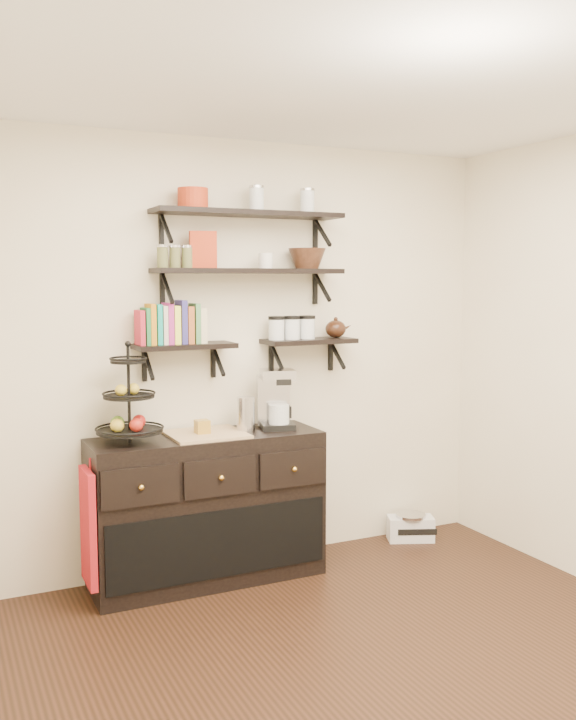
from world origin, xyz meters
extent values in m
plane|color=black|center=(0.00, 0.00, 0.00)|extent=(3.50, 3.50, 0.00)
cube|color=white|center=(0.00, 0.00, 2.70)|extent=(3.50, 3.50, 0.02)
cube|color=white|center=(0.00, 1.75, 1.35)|extent=(3.50, 0.02, 2.70)
cube|color=black|center=(0.00, 1.61, 2.23)|extent=(1.20, 0.27, 0.03)
cube|color=black|center=(-0.52, 1.74, 2.12)|extent=(0.02, 0.03, 0.20)
cube|color=black|center=(0.52, 1.74, 2.12)|extent=(0.02, 0.03, 0.20)
cube|color=black|center=(0.00, 1.61, 1.89)|extent=(1.20, 0.27, 0.03)
cube|color=black|center=(-0.52, 1.74, 1.77)|extent=(0.02, 0.03, 0.20)
cube|color=black|center=(0.52, 1.74, 1.77)|extent=(0.02, 0.03, 0.20)
cube|color=black|center=(-0.42, 1.62, 1.44)|extent=(0.60, 0.25, 0.03)
cube|color=black|center=(-0.64, 1.74, 1.32)|extent=(0.02, 0.03, 0.20)
cube|color=black|center=(-0.20, 1.74, 1.32)|extent=(0.03, 0.03, 0.20)
cube|color=black|center=(0.42, 1.62, 1.44)|extent=(0.60, 0.25, 0.03)
cube|color=black|center=(0.20, 1.74, 1.32)|extent=(0.03, 0.03, 0.20)
cube|color=black|center=(0.64, 1.74, 1.32)|extent=(0.02, 0.03, 0.20)
cube|color=#B42134|center=(-0.68, 1.63, 1.55)|extent=(0.02, 0.15, 0.20)
cube|color=#21713B|center=(-0.65, 1.63, 1.57)|extent=(0.03, 0.15, 0.24)
cube|color=#C77C15|center=(-0.61, 1.63, 1.55)|extent=(0.04, 0.15, 0.21)
cube|color=#119F91|center=(-0.57, 1.63, 1.57)|extent=(0.03, 0.15, 0.25)
cube|color=beige|center=(-0.54, 1.63, 1.56)|extent=(0.03, 0.15, 0.22)
cube|color=#AD2881|center=(-0.50, 1.63, 1.58)|extent=(0.04, 0.15, 0.26)
cube|color=#EEF63E|center=(-0.46, 1.63, 1.56)|extent=(0.03, 0.15, 0.23)
cube|color=navy|center=(-0.42, 1.63, 1.55)|extent=(0.03, 0.15, 0.20)
cube|color=#A85626|center=(-0.38, 1.63, 1.57)|extent=(0.04, 0.15, 0.24)
cube|color=#47854E|center=(-0.34, 1.63, 1.55)|extent=(0.03, 0.15, 0.21)
cube|color=beige|center=(-0.31, 1.63, 1.57)|extent=(0.03, 0.15, 0.25)
cylinder|color=silver|center=(0.19, 1.63, 1.51)|extent=(0.10, 0.10, 0.13)
cylinder|color=silver|center=(0.30, 1.63, 1.51)|extent=(0.10, 0.10, 0.13)
cylinder|color=silver|center=(0.41, 1.63, 1.51)|extent=(0.10, 0.10, 0.13)
cube|color=black|center=(-0.33, 1.51, 0.45)|extent=(1.40, 0.45, 0.90)
cube|color=tan|center=(-0.33, 1.51, 0.91)|extent=(0.45, 0.41, 0.02)
sphere|color=gold|center=(-0.80, 1.26, 0.70)|extent=(0.04, 0.04, 0.04)
sphere|color=gold|center=(-0.33, 1.26, 0.70)|extent=(0.04, 0.04, 0.04)
sphere|color=gold|center=(0.14, 1.26, 0.70)|extent=(0.04, 0.04, 0.04)
cylinder|color=black|center=(-0.79, 1.51, 1.18)|extent=(0.02, 0.02, 0.56)
cylinder|color=black|center=(-0.79, 1.51, 0.97)|extent=(0.38, 0.38, 0.01)
cylinder|color=black|center=(-0.79, 1.51, 1.17)|extent=(0.29, 0.29, 0.02)
cylinder|color=black|center=(-0.79, 1.51, 1.37)|extent=(0.20, 0.20, 0.02)
sphere|color=#B21914|center=(-0.72, 1.56, 1.01)|extent=(0.08, 0.08, 0.08)
sphere|color=gold|center=(-0.84, 1.51, 1.21)|extent=(0.07, 0.07, 0.07)
cube|color=olive|center=(-0.35, 1.51, 0.96)|extent=(0.08, 0.08, 0.08)
cube|color=black|center=(0.14, 1.51, 0.92)|extent=(0.25, 0.23, 0.04)
cube|color=silver|center=(0.14, 1.58, 1.08)|extent=(0.22, 0.13, 0.32)
cube|color=silver|center=(0.14, 1.51, 1.24)|extent=(0.25, 0.23, 0.06)
cylinder|color=silver|center=(0.14, 1.50, 1.00)|extent=(0.16, 0.16, 0.12)
cylinder|color=silver|center=(-0.08, 1.49, 1.01)|extent=(0.11, 0.11, 0.22)
cube|color=maroon|center=(-1.06, 1.41, 0.46)|extent=(0.04, 0.28, 0.65)
cube|color=silver|center=(1.20, 1.57, 0.08)|extent=(0.35, 0.27, 0.17)
cylinder|color=silver|center=(1.20, 1.57, 0.18)|extent=(0.28, 0.28, 0.02)
cube|color=black|center=(1.20, 1.49, 0.08)|extent=(0.26, 0.12, 0.04)
cube|color=#AD2F13|center=(-0.30, 1.61, 2.01)|extent=(0.17, 0.09, 0.22)
cylinder|color=white|center=(0.11, 1.61, 1.95)|extent=(0.09, 0.09, 0.10)
cylinder|color=#AD2F13|center=(-0.36, 1.61, 2.31)|extent=(0.18, 0.18, 0.12)
camera|label=1|loc=(-1.82, -2.76, 1.84)|focal=38.00mm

